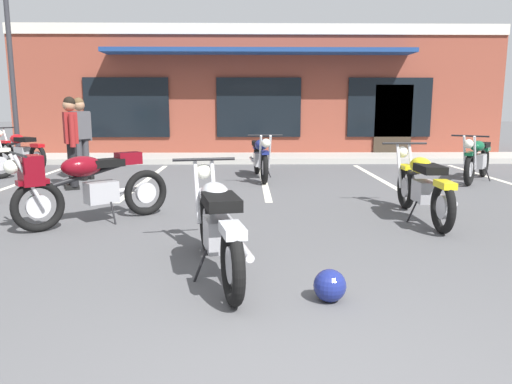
{
  "coord_description": "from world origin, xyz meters",
  "views": [
    {
      "loc": [
        -0.35,
        -2.04,
        1.53
      ],
      "look_at": [
        -0.25,
        3.49,
        0.55
      ],
      "focal_mm": 34.61,
      "sensor_mm": 36.0,
      "label": 1
    }
  ],
  "objects": [
    {
      "name": "motorcycle_foreground_classic",
      "position": [
        -0.62,
        2.31,
        0.46
      ],
      "size": [
        0.84,
        2.09,
        0.98
      ],
      "color": "black",
      "rests_on": "ground_plane"
    },
    {
      "name": "sidewalk_kerb",
      "position": [
        0.0,
        11.62,
        0.07
      ],
      "size": [
        22.0,
        1.8,
        0.14
      ],
      "primitive_type": "cube",
      "color": "#A8A59E",
      "rests_on": "ground_plane"
    },
    {
      "name": "brick_storefront_building",
      "position": [
        0.0,
        15.12,
        1.9
      ],
      "size": [
        14.3,
        6.22,
        3.79
      ],
      "color": "brown",
      "rests_on": "ground_plane"
    },
    {
      "name": "helmet_on_pavement",
      "position": [
        0.3,
        1.64,
        0.13
      ],
      "size": [
        0.26,
        0.26,
        0.26
      ],
      "color": "navy",
      "rests_on": "ground_plane"
    },
    {
      "name": "person_in_shorts_foreground",
      "position": [
        -3.74,
        8.14,
        0.95
      ],
      "size": [
        0.39,
        0.59,
        1.68
      ],
      "color": "black",
      "rests_on": "ground_plane"
    },
    {
      "name": "parking_lot_lamp_post",
      "position": [
        -6.13,
        10.41,
        3.29
      ],
      "size": [
        0.24,
        0.76,
        5.11
      ],
      "color": "#2D2D33",
      "rests_on": "ground_plane"
    },
    {
      "name": "motorcycle_cream_vintage",
      "position": [
        -2.41,
        4.24,
        0.53
      ],
      "size": [
        1.76,
        1.53,
        0.98
      ],
      "color": "black",
      "rests_on": "ground_plane"
    },
    {
      "name": "motorcycle_black_cruiser",
      "position": [
        2.01,
        4.43,
        0.46
      ],
      "size": [
        0.66,
        2.11,
        0.98
      ],
      "color": "black",
      "rests_on": "ground_plane"
    },
    {
      "name": "ground_plane",
      "position": [
        0.0,
        3.76,
        0.0
      ],
      "size": [
        80.0,
        80.0,
        0.0
      ],
      "primitive_type": "plane",
      "color": "#515154"
    },
    {
      "name": "motorcycle_orange_scrambler",
      "position": [
        -0.07,
        8.18,
        0.46
      ],
      "size": [
        0.66,
        2.11,
        0.98
      ],
      "color": "black",
      "rests_on": "ground_plane"
    },
    {
      "name": "motorcycle_blue_standard",
      "position": [
        -5.8,
        9.91,
        0.46
      ],
      "size": [
        1.78,
        1.49,
        0.98
      ],
      "color": "black",
      "rests_on": "ground_plane"
    },
    {
      "name": "person_near_building",
      "position": [
        -3.54,
        6.99,
        0.95
      ],
      "size": [
        0.39,
        0.59,
        1.68
      ],
      "color": "black",
      "rests_on": "ground_plane"
    },
    {
      "name": "painted_stall_lines",
      "position": [
        0.0,
        8.02,
        0.0
      ],
      "size": [
        9.79,
        4.8,
        0.01
      ],
      "color": "silver",
      "rests_on": "ground_plane"
    },
    {
      "name": "motorcycle_red_sportbike",
      "position": [
        4.29,
        7.76,
        0.46
      ],
      "size": [
        1.45,
        1.81,
        0.98
      ],
      "color": "black",
      "rests_on": "ground_plane"
    }
  ]
}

